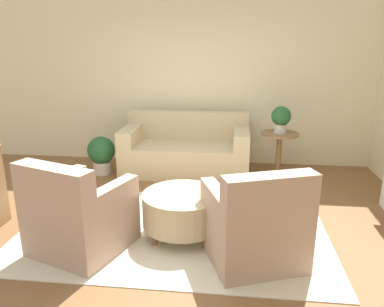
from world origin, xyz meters
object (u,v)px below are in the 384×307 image
object	(u,v)px
potted_plant_floor	(101,153)
armchair_right	(256,227)
ottoman_table	(183,209)
side_table	(279,147)
couch	(186,151)
armchair_left	(78,217)
potted_plant_on_side_table	(281,118)

from	to	relation	value
potted_plant_floor	armchair_right	bearing A→B (deg)	-44.52
ottoman_table	side_table	bearing A→B (deg)	58.21
side_table	couch	bearing A→B (deg)	175.25
couch	ottoman_table	distance (m)	2.10
armchair_left	potted_plant_on_side_table	world-z (taller)	potted_plant_on_side_table
couch	potted_plant_on_side_table	distance (m)	1.58
armchair_right	side_table	world-z (taller)	armchair_right
couch	armchair_right	xyz separation A→B (m)	(0.99, -2.52, 0.02)
ottoman_table	potted_plant_floor	world-z (taller)	potted_plant_floor
side_table	armchair_left	bearing A→B (deg)	-132.61
ottoman_table	side_table	distance (m)	2.32
armchair_right	side_table	size ratio (longest dim) A/B	1.49
couch	armchair_left	distance (m)	2.63
potted_plant_on_side_table	potted_plant_floor	distance (m)	2.85
couch	potted_plant_floor	size ratio (longest dim) A/B	3.30
armchair_right	potted_plant_on_side_table	distance (m)	2.51
ottoman_table	side_table	xyz separation A→B (m)	(1.22, 1.96, 0.18)
couch	armchair_left	world-z (taller)	armchair_left
armchair_right	side_table	distance (m)	2.45
armchair_right	ottoman_table	distance (m)	0.88
armchair_left	potted_plant_on_side_table	xyz separation A→B (m)	(2.21, 2.40, 0.58)
couch	armchair_right	bearing A→B (deg)	-68.53
potted_plant_on_side_table	side_table	bearing A→B (deg)	180.00
armchair_left	armchair_right	world-z (taller)	same
armchair_left	side_table	bearing A→B (deg)	47.39
side_table	potted_plant_on_side_table	distance (m)	0.46
potted_plant_on_side_table	ottoman_table	bearing A→B (deg)	-121.79
potted_plant_on_side_table	potted_plant_floor	bearing A→B (deg)	-177.42
ottoman_table	side_table	size ratio (longest dim) A/B	1.21
ottoman_table	potted_plant_on_side_table	bearing A→B (deg)	58.21
potted_plant_floor	potted_plant_on_side_table	bearing A→B (deg)	2.58
side_table	potted_plant_on_side_table	xyz separation A→B (m)	(0.00, 0.00, 0.46)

